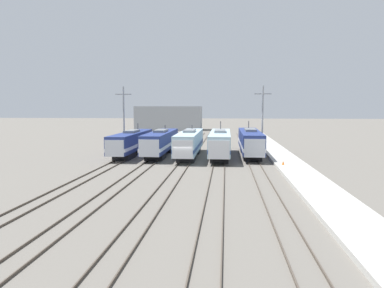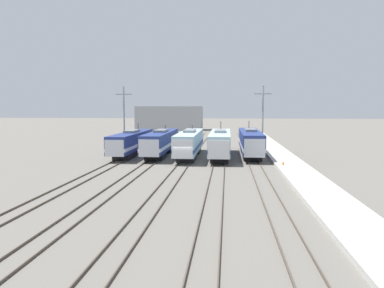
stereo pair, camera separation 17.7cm
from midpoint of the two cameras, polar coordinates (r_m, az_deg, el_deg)
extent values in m
plane|color=#666059|center=(48.40, -1.26, -3.26)|extent=(400.00, 400.00, 0.00)
cube|color=#4C4238|center=(50.50, -12.52, -2.93)|extent=(0.07, 120.00, 0.15)
cube|color=#4C4238|center=(50.08, -10.96, -2.97)|extent=(0.07, 120.00, 0.15)
cube|color=#4C4238|center=(49.28, -7.42, -3.05)|extent=(0.07, 120.00, 0.15)
cube|color=#4C4238|center=(48.99, -5.78, -3.09)|extent=(0.07, 120.00, 0.15)
cube|color=#4C4238|center=(48.47, -2.10, -3.15)|extent=(0.07, 120.00, 0.15)
cube|color=#4C4238|center=(48.31, -0.41, -3.18)|extent=(0.07, 120.00, 0.15)
cube|color=#4C4238|center=(48.09, 3.35, -3.23)|extent=(0.07, 120.00, 0.15)
cube|color=#4C4238|center=(48.06, 5.06, -3.25)|extent=(0.07, 120.00, 0.15)
cube|color=#4C4238|center=(48.15, 8.84, -3.28)|extent=(0.07, 120.00, 0.15)
cube|color=#4C4238|center=(48.26, 10.55, -3.29)|extent=(0.07, 120.00, 0.15)
cube|color=black|center=(55.03, -10.20, -1.76)|extent=(2.37, 4.10, 0.95)
cube|color=black|center=(63.99, -7.96, -0.70)|extent=(2.37, 4.10, 0.95)
cube|color=navy|center=(59.31, -9.03, 0.51)|extent=(2.79, 18.64, 2.60)
cube|color=silver|center=(59.36, -9.02, 0.01)|extent=(2.83, 18.68, 0.47)
cube|color=silver|center=(51.40, -11.32, -0.53)|extent=(2.56, 2.28, 2.21)
cube|color=black|center=(50.34, -11.68, -0.11)|extent=(2.18, 0.08, 0.62)
cube|color=slate|center=(59.20, -9.05, 1.94)|extent=(1.53, 4.66, 0.35)
cylinder|color=#38383D|center=(63.15, -8.13, 2.59)|extent=(0.12, 0.12, 1.26)
cube|color=black|center=(54.07, -5.47, -1.83)|extent=(2.51, 4.04, 0.95)
cube|color=black|center=(63.04, -3.90, -0.75)|extent=(2.51, 4.04, 0.95)
cube|color=navy|center=(58.36, -4.64, 0.53)|extent=(2.95, 18.36, 2.71)
cube|color=silver|center=(58.41, -4.64, 0.00)|extent=(2.99, 18.40, 0.49)
cube|color=silver|center=(50.32, -6.27, -0.53)|extent=(2.72, 2.08, 2.30)
cube|color=black|center=(49.34, -6.51, -0.07)|extent=(2.31, 0.08, 0.65)
cube|color=slate|center=(58.24, -4.65, 2.03)|extent=(1.62, 4.59, 0.35)
cylinder|color=#38383D|center=(62.20, -4.00, 2.51)|extent=(0.12, 0.12, 0.87)
cube|color=#232326|center=(52.10, -0.77, -2.09)|extent=(2.44, 4.09, 0.95)
cube|color=#232326|center=(61.28, 0.17, -0.92)|extent=(2.44, 4.09, 0.95)
cube|color=#9EBCCC|center=(56.48, -0.26, 0.43)|extent=(2.87, 18.60, 2.81)
cube|color=navy|center=(56.53, -0.26, -0.14)|extent=(2.91, 18.64, 0.51)
cube|color=silver|center=(48.09, -1.26, -0.74)|extent=(2.64, 1.80, 2.39)
cube|color=black|center=(47.23, -1.38, -0.21)|extent=(2.25, 0.08, 0.67)
cube|color=gray|center=(56.36, -0.26, 2.03)|extent=(1.58, 4.65, 0.35)
cylinder|color=#38383D|center=(60.41, 0.12, 2.51)|extent=(0.12, 0.12, 0.85)
cube|color=#232326|center=(51.78, 4.30, -2.15)|extent=(2.50, 4.01, 0.95)
cube|color=#232326|center=(60.82, 4.47, -0.99)|extent=(2.50, 4.01, 0.95)
cube|color=#9EBCCC|center=(56.09, 4.41, 0.38)|extent=(2.95, 18.21, 2.81)
cube|color=navy|center=(56.15, 4.41, -0.19)|extent=(2.99, 18.25, 0.50)
cube|color=silver|center=(47.95, 4.23, -0.77)|extent=(2.71, 2.00, 2.38)
cube|color=black|center=(46.98, 4.21, -0.26)|extent=(2.30, 0.08, 0.67)
cube|color=gray|center=(55.97, 4.42, 1.99)|extent=(1.62, 4.55, 0.35)
cylinder|color=#38383D|center=(59.94, 4.49, 2.77)|extent=(0.12, 0.12, 1.48)
cube|color=black|center=(54.15, 9.23, -1.87)|extent=(2.52, 4.20, 0.95)
cube|color=black|center=(63.61, 8.66, -0.75)|extent=(2.52, 4.20, 0.95)
cube|color=navy|center=(58.68, 8.95, 0.58)|extent=(2.97, 19.08, 2.84)
cube|color=silver|center=(58.73, 8.94, 0.02)|extent=(3.01, 19.12, 0.51)
cube|color=silver|center=(50.02, 9.56, -0.55)|extent=(2.73, 1.79, 2.42)
cube|color=black|center=(49.15, 9.63, -0.04)|extent=(2.32, 0.08, 0.68)
cube|color=slate|center=(58.56, 8.98, 2.13)|extent=(1.63, 4.77, 0.35)
cylinder|color=#38383D|center=(62.72, 8.75, 2.84)|extent=(0.12, 0.12, 1.39)
cylinder|color=gray|center=(63.52, -10.23, 3.72)|extent=(0.28, 0.28, 10.91)
cube|color=gray|center=(63.52, -10.30, 7.46)|extent=(2.71, 0.16, 0.16)
cylinder|color=gray|center=(61.44, 10.80, 3.65)|extent=(0.28, 0.28, 10.91)
cube|color=gray|center=(61.44, 10.87, 7.51)|extent=(2.71, 0.16, 0.16)
cube|color=#B7B5AD|center=(48.73, 14.97, -3.16)|extent=(4.00, 120.00, 0.38)
cone|color=orange|center=(47.63, 13.81, -2.82)|extent=(0.34, 0.34, 0.48)
cube|color=#9EA3A8|center=(124.01, -3.36, 3.97)|extent=(21.22, 10.43, 7.72)
camera|label=1|loc=(0.09, -89.90, 0.01)|focal=35.00mm
camera|label=2|loc=(0.09, 90.10, -0.01)|focal=35.00mm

